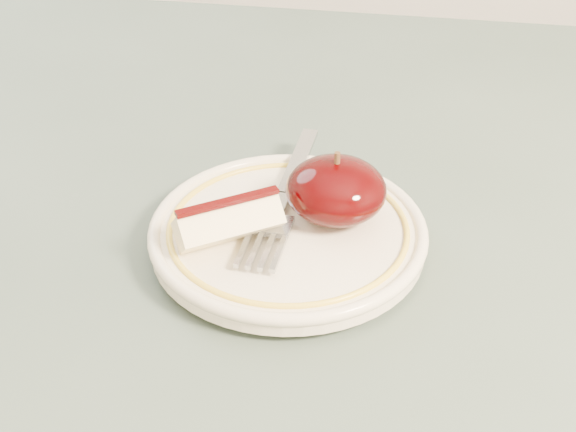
% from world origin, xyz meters
% --- Properties ---
extents(table, '(0.90, 0.90, 0.75)m').
position_xyz_m(table, '(0.00, 0.00, 0.66)').
color(table, brown).
rests_on(table, ground).
extents(plate, '(0.19, 0.19, 0.02)m').
position_xyz_m(plate, '(-0.00, -0.00, 0.76)').
color(plate, '#F0E6C9').
rests_on(plate, table).
extents(apple_half, '(0.07, 0.07, 0.05)m').
position_xyz_m(apple_half, '(0.03, 0.02, 0.79)').
color(apple_half, black).
rests_on(apple_half, plate).
extents(apple_wedge, '(0.08, 0.06, 0.03)m').
position_xyz_m(apple_wedge, '(-0.04, -0.02, 0.78)').
color(apple_wedge, beige).
rests_on(apple_wedge, plate).
extents(fork, '(0.03, 0.18, 0.00)m').
position_xyz_m(fork, '(-0.01, 0.03, 0.77)').
color(fork, '#96999E').
rests_on(fork, plate).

